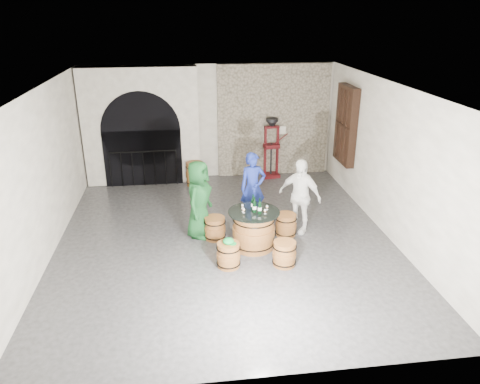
{
  "coord_description": "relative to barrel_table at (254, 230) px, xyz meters",
  "views": [
    {
      "loc": [
        -0.79,
        -8.62,
        4.59
      ],
      "look_at": [
        0.33,
        0.03,
        1.05
      ],
      "focal_mm": 34.0,
      "sensor_mm": 36.0,
      "label": 1
    }
  ],
  "objects": [
    {
      "name": "tasting_glass_f",
      "position": [
        -0.22,
        0.03,
        0.46
      ],
      "size": [
        0.05,
        0.05,
        0.1
      ],
      "primitive_type": null,
      "color": "#BB6424",
      "rests_on": "barrel_table"
    },
    {
      "name": "tasting_glass_c",
      "position": [
        -0.21,
        0.17,
        0.46
      ],
      "size": [
        0.05,
        0.05,
        0.1
      ],
      "primitive_type": null,
      "color": "#BB6424",
      "rests_on": "barrel_table"
    },
    {
      "name": "person_white",
      "position": [
        1.1,
        0.63,
        0.43
      ],
      "size": [
        1.01,
        0.94,
        1.66
      ],
      "primitive_type": "imported",
      "rotation": [
        0.0,
        0.0,
        -0.7
      ],
      "color": "white",
      "rests_on": "ground"
    },
    {
      "name": "wine_bottle_center",
      "position": [
        0.1,
        -0.09,
        0.54
      ],
      "size": [
        0.08,
        0.08,
        0.32
      ],
      "color": "black",
      "rests_on": "barrel_table"
    },
    {
      "name": "barrel_stool_far",
      "position": [
        0.12,
        0.89,
        -0.16
      ],
      "size": [
        0.46,
        0.46,
        0.49
      ],
      "color": "brown",
      "rests_on": "ground"
    },
    {
      "name": "barrel_stool_right",
      "position": [
        0.78,
        0.45,
        -0.16
      ],
      "size": [
        0.46,
        0.46,
        0.49
      ],
      "color": "brown",
      "rests_on": "ground"
    },
    {
      "name": "ground",
      "position": [
        -0.55,
        0.45,
        -0.4
      ],
      "size": [
        8.0,
        8.0,
        0.0
      ],
      "primitive_type": "plane",
      "color": "#2C2C2E",
      "rests_on": "ground"
    },
    {
      "name": "barrel_table",
      "position": [
        0.0,
        0.0,
        0.0
      ],
      "size": [
        1.05,
        1.05,
        0.81
      ],
      "color": "brown",
      "rests_on": "ground"
    },
    {
      "name": "barrel_stool_left",
      "position": [
        -0.76,
        0.48,
        -0.16
      ],
      "size": [
        0.46,
        0.46,
        0.49
      ],
      "color": "brown",
      "rests_on": "ground"
    },
    {
      "name": "control_box",
      "position": [
        1.5,
        4.31,
        0.95
      ],
      "size": [
        0.18,
        0.1,
        0.22
      ],
      "primitive_type": "cube",
      "color": "silver",
      "rests_on": "wall_back"
    },
    {
      "name": "side_barrel",
      "position": [
        -1.06,
        3.72,
        -0.07
      ],
      "size": [
        0.5,
        0.5,
        0.67
      ],
      "rotation": [
        0.0,
        0.0,
        -0.35
      ],
      "color": "brown",
      "rests_on": "ground"
    },
    {
      "name": "tasting_glass_b",
      "position": [
        0.28,
        0.06,
        0.46
      ],
      "size": [
        0.05,
        0.05,
        0.1
      ],
      "primitive_type": null,
      "color": "#BB6424",
      "rests_on": "barrel_table"
    },
    {
      "name": "tasting_glass_e",
      "position": [
        0.2,
        -0.13,
        0.46
      ],
      "size": [
        0.05,
        0.05,
        0.1
      ],
      "primitive_type": null,
      "color": "#BB6424",
      "rests_on": "barrel_table"
    },
    {
      "name": "wall_back",
      "position": [
        -0.55,
        4.45,
        1.2
      ],
      "size": [
        8.0,
        0.0,
        8.0
      ],
      "primitive_type": "plane",
      "rotation": [
        1.57,
        0.0,
        0.0
      ],
      "color": "silver",
      "rests_on": "ground"
    },
    {
      "name": "stone_facing_panel",
      "position": [
        1.25,
        4.39,
        1.2
      ],
      "size": [
        3.2,
        0.12,
        3.18
      ],
      "primitive_type": "cube",
      "color": "gray",
      "rests_on": "ground"
    },
    {
      "name": "ceiling",
      "position": [
        -0.55,
        0.45,
        2.8
      ],
      "size": [
        8.0,
        8.0,
        0.0
      ],
      "primitive_type": "plane",
      "rotation": [
        3.14,
        0.0,
        0.0
      ],
      "color": "beige",
      "rests_on": "wall_back"
    },
    {
      "name": "shuttered_window",
      "position": [
        2.83,
        2.85,
        1.4
      ],
      "size": [
        0.23,
        1.1,
        2.0
      ],
      "color": "black",
      "rests_on": "wall_right"
    },
    {
      "name": "wine_bottle_left",
      "position": [
        0.01,
        -0.03,
        0.54
      ],
      "size": [
        0.08,
        0.08,
        0.32
      ],
      "color": "black",
      "rests_on": "barrel_table"
    },
    {
      "name": "wall_left",
      "position": [
        -4.05,
        0.45,
        1.2
      ],
      "size": [
        0.0,
        8.0,
        8.0
      ],
      "primitive_type": "plane",
      "rotation": [
        1.57,
        0.0,
        1.57
      ],
      "color": "silver",
      "rests_on": "ground"
    },
    {
      "name": "person_blue",
      "position": [
        0.18,
        1.29,
        0.41
      ],
      "size": [
        0.64,
        0.47,
        1.63
      ],
      "primitive_type": "imported",
      "rotation": [
        0.0,
        0.0,
        0.14
      ],
      "color": "navy",
      "rests_on": "ground"
    },
    {
      "name": "green_cap",
      "position": [
        -0.59,
        -0.68,
        0.14
      ],
      "size": [
        0.25,
        0.21,
        0.12
      ],
      "color": "#0B7C2D",
      "rests_on": "barrel_stool_near_left"
    },
    {
      "name": "barrel_stool_near_left",
      "position": [
        -0.59,
        -0.68,
        -0.16
      ],
      "size": [
        0.46,
        0.46,
        0.49
      ],
      "color": "brown",
      "rests_on": "ground"
    },
    {
      "name": "wall_right",
      "position": [
        2.95,
        0.45,
        1.2
      ],
      "size": [
        0.0,
        8.0,
        8.0
      ],
      "primitive_type": "plane",
      "rotation": [
        1.57,
        0.0,
        -1.57
      ],
      "color": "silver",
      "rests_on": "ground"
    },
    {
      "name": "tasting_glass_a",
      "position": [
        -0.21,
        -0.03,
        0.46
      ],
      "size": [
        0.05,
        0.05,
        0.1
      ],
      "primitive_type": null,
      "color": "#BB6424",
      "rests_on": "barrel_table"
    },
    {
      "name": "wall_front",
      "position": [
        -0.55,
        -3.55,
        1.2
      ],
      "size": [
        8.0,
        0.0,
        8.0
      ],
      "primitive_type": "plane",
      "rotation": [
        -1.57,
        0.0,
        0.0
      ],
      "color": "silver",
      "rests_on": "ground"
    },
    {
      "name": "wine_bottle_right",
      "position": [
        -0.0,
        0.12,
        0.54
      ],
      "size": [
        0.08,
        0.08,
        0.32
      ],
      "color": "black",
      "rests_on": "barrel_table"
    },
    {
      "name": "tasting_glass_d",
      "position": [
        0.14,
        0.14,
        0.46
      ],
      "size": [
        0.05,
        0.05,
        0.1
      ],
      "primitive_type": null,
      "color": "#BB6424",
      "rests_on": "barrel_table"
    },
    {
      "name": "person_green",
      "position": [
        -1.07,
        0.68,
        0.45
      ],
      "size": [
        0.84,
        0.98,
        1.69
      ],
      "primitive_type": "imported",
      "rotation": [
        0.0,
        0.0,
        1.13
      ],
      "color": "#12401B",
      "rests_on": "ground"
    },
    {
      "name": "arched_opening",
      "position": [
        -2.45,
        4.19,
        1.18
      ],
      "size": [
        3.1,
        0.6,
        3.19
      ],
      "color": "silver",
      "rests_on": "ground"
    },
    {
      "name": "barrel_stool_near_right",
      "position": [
        0.47,
        -0.76,
        -0.16
      ],
      "size": [
        0.46,
        0.46,
        0.49
      ],
      "color": "brown",
      "rests_on": "ground"
    },
    {
      "name": "corking_press",
      "position": [
        1.16,
        4.12,
        0.61
      ],
      "size": [
        0.73,
        0.43,
        1.74
      ],
      "rotation": [
        0.0,
        0.0,
        0.11
      ],
      "color": "#490C0F",
      "rests_on": "ground"
    }
  ]
}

